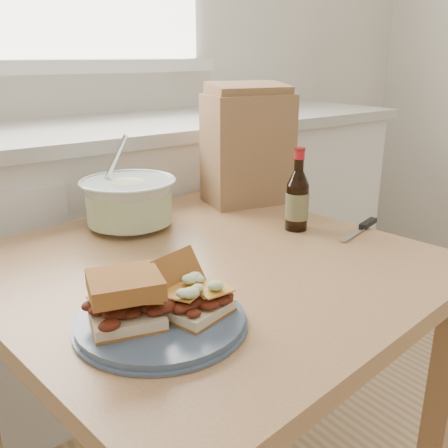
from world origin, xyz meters
TOP-DOWN VIEW (x-y plane):
  - cabinet_run at (-0.00, 1.70)m, footprint 2.50×0.64m
  - dining_table at (-0.10, 0.90)m, footprint 0.99×0.99m
  - plate at (-0.32, 0.72)m, footprint 0.28×0.28m
  - sandwich_left at (-0.37, 0.74)m, footprint 0.14×0.13m
  - sandwich_right at (-0.27, 0.72)m, footprint 0.12×0.16m
  - coleslaw_bowl at (-0.13, 1.20)m, footprint 0.24×0.24m
  - beer_bottle at (0.20, 0.93)m, footprint 0.06×0.06m
  - knife at (0.34, 0.83)m, footprint 0.19×0.07m
  - paper_bag at (0.26, 1.21)m, footprint 0.27×0.21m

SIDE VIEW (x-z plane):
  - cabinet_run at x=0.00m, z-range 0.00..0.94m
  - dining_table at x=-0.10m, z-range 0.26..1.00m
  - knife at x=0.34m, z-range 0.74..0.75m
  - plate at x=-0.32m, z-range 0.74..0.76m
  - sandwich_right at x=-0.27m, z-range 0.74..0.83m
  - sandwich_left at x=-0.37m, z-range 0.76..0.84m
  - coleslaw_bowl at x=-0.13m, z-range 0.68..0.92m
  - beer_bottle at x=0.20m, z-range 0.72..0.92m
  - paper_bag at x=0.26m, z-range 0.74..1.06m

